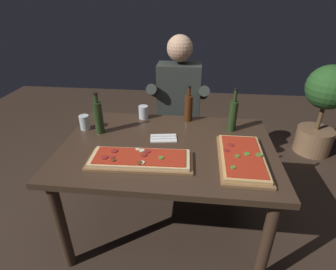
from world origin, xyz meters
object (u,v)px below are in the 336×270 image
wine_bottle_dark (99,117)px  pizza_rectangular_front (140,159)px  pizza_rectangular_left (242,158)px  tumbler_near_camera (85,122)px  seated_diner (178,104)px  dining_table (167,157)px  potted_plant_corner (324,105)px  diner_chair (179,123)px  oil_bottle_amber (233,115)px  vinegar_bottle_green (189,107)px  tumbler_far_side (143,113)px

wine_bottle_dark → pizza_rectangular_front: bearing=-43.4°
pizza_rectangular_left → tumbler_near_camera: tumbler_near_camera is taller
seated_diner → wine_bottle_dark: bearing=-130.5°
dining_table → potted_plant_corner: size_ratio=1.40×
wine_bottle_dark → diner_chair: size_ratio=0.34×
oil_bottle_amber → seated_diner: 0.64m
oil_bottle_amber → vinegar_bottle_green: bearing=157.0°
wine_bottle_dark → diner_chair: (0.52, 0.73, -0.38)m
vinegar_bottle_green → tumbler_far_side: size_ratio=2.70×
pizza_rectangular_left → tumbler_far_side: (-0.70, 0.53, 0.03)m
oil_bottle_amber → tumbler_far_side: bearing=168.6°
vinegar_bottle_green → dining_table: bearing=-106.6°
oil_bottle_amber → diner_chair: bearing=125.7°
pizza_rectangular_left → wine_bottle_dark: wine_bottle_dark is taller
dining_table → pizza_rectangular_left: bearing=-15.5°
tumbler_far_side → seated_diner: bearing=52.4°
tumbler_far_side → oil_bottle_amber: bearing=-11.4°
tumbler_far_side → seated_diner: size_ratio=0.08×
oil_bottle_amber → potted_plant_corner: 1.53m
tumbler_near_camera → tumbler_far_side: 0.46m
pizza_rectangular_left → oil_bottle_amber: size_ratio=1.68×
tumbler_near_camera → tumbler_far_side: (0.39, 0.24, -0.01)m
pizza_rectangular_left → vinegar_bottle_green: (-0.35, 0.53, 0.09)m
wine_bottle_dark → pizza_rectangular_left: bearing=-15.0°
pizza_rectangular_left → potted_plant_corner: potted_plant_corner is taller
pizza_rectangular_front → oil_bottle_amber: oil_bottle_amber is taller
pizza_rectangular_left → oil_bottle_amber: (-0.03, 0.40, 0.10)m
tumbler_far_side → seated_diner: (0.26, 0.33, -0.04)m
vinegar_bottle_green → tumbler_far_side: (-0.36, -0.00, -0.06)m
oil_bottle_amber → potted_plant_corner: oil_bottle_amber is taller
tumbler_near_camera → pizza_rectangular_front: bearing=-37.9°
dining_table → tumbler_near_camera: 0.67m
pizza_rectangular_front → pizza_rectangular_left: 0.61m
seated_diner → diner_chair: bearing=90.0°
dining_table → oil_bottle_amber: 0.56m
dining_table → pizza_rectangular_front: 0.28m
tumbler_far_side → pizza_rectangular_left: bearing=-37.2°
wine_bottle_dark → tumbler_near_camera: (-0.13, 0.04, -0.07)m
pizza_rectangular_front → wine_bottle_dark: wine_bottle_dark is taller
diner_chair → vinegar_bottle_green: bearing=-77.4°
vinegar_bottle_green → potted_plant_corner: (1.41, 0.89, -0.28)m
dining_table → diner_chair: bearing=88.7°
vinegar_bottle_green → pizza_rectangular_front: bearing=-112.7°
pizza_rectangular_left → diner_chair: bearing=114.4°
pizza_rectangular_front → tumbler_far_side: 0.63m
wine_bottle_dark → diner_chair: wine_bottle_dark is taller
tumbler_near_camera → vinegar_bottle_green: bearing=17.5°
pizza_rectangular_left → wine_bottle_dark: size_ratio=1.79×
pizza_rectangular_front → potted_plant_corner: potted_plant_corner is taller
oil_bottle_amber → tumbler_near_camera: (-1.07, -0.10, -0.07)m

